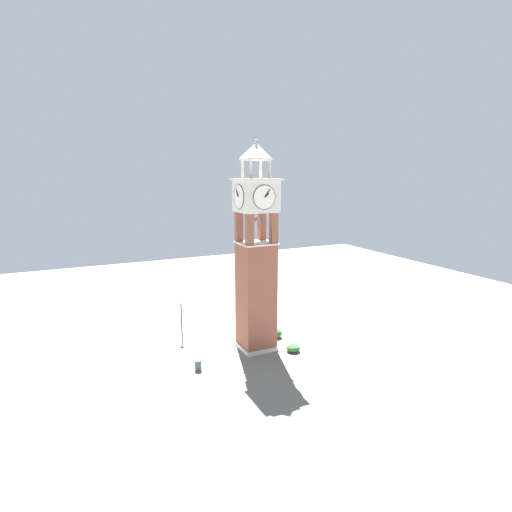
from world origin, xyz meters
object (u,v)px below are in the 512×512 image
at_px(clock_tower, 256,264).
at_px(park_bench, 250,325).
at_px(lamp_post, 181,312).
at_px(trash_bin, 198,365).

distance_m(clock_tower, park_bench, 7.96).
height_order(park_bench, lamp_post, lamp_post).
height_order(clock_tower, trash_bin, clock_tower).
distance_m(lamp_post, trash_bin, 6.77).
bearing_deg(clock_tower, trash_bin, 17.53).
bearing_deg(trash_bin, lamp_post, -94.62).
relative_size(clock_tower, lamp_post, 4.76).
distance_m(park_bench, trash_bin, 9.01).
height_order(lamp_post, trash_bin, lamp_post).
bearing_deg(lamp_post, clock_tower, 138.43).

